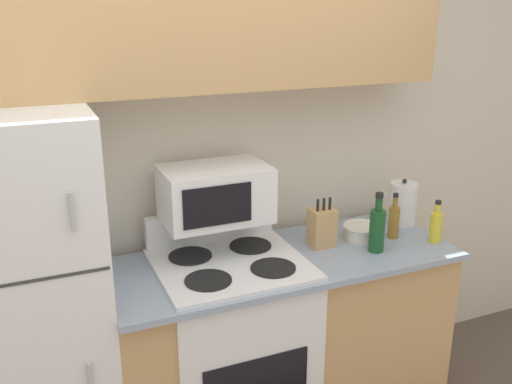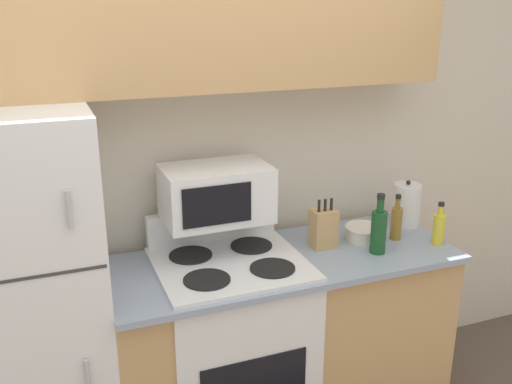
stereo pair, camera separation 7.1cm
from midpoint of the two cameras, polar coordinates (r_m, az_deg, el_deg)
The scene contains 12 objects.
wall_back at distance 2.87m, azimuth -5.72°, elevation 1.77°, with size 8.00×0.05×2.55m.
lower_cabinets at distance 2.99m, azimuth 3.26°, elevation -14.51°, with size 1.68×0.65×0.94m.
refrigerator at distance 2.61m, azimuth -21.50°, elevation -11.22°, with size 0.67×0.68×1.72m.
upper_cabinets at distance 2.58m, azimuth -5.17°, elevation 18.23°, with size 2.35×0.31×0.73m.
stove at distance 2.88m, azimuth -1.72°, elevation -15.31°, with size 0.68×0.63×1.12m.
microwave at distance 2.66m, azimuth -3.26°, elevation -0.13°, with size 0.49×0.32×0.26m.
knife_block at distance 2.84m, azimuth 7.46°, elevation -3.61°, with size 0.12×0.10×0.25m.
bowl at distance 2.97m, azimuth 11.38°, elevation -3.99°, with size 0.19×0.19×0.08m.
bottle_vinegar at distance 3.00m, azimuth 14.53°, elevation -2.90°, with size 0.06×0.06×0.24m.
bottle_cooking_spray at distance 3.01m, azimuth 18.47°, elevation -3.40°, with size 0.06×0.06×0.22m.
bottle_wine_green at distance 2.82m, azimuth 12.87°, elevation -3.71°, with size 0.08×0.08×0.30m.
kettle at distance 3.20m, azimuth 15.42°, elevation -1.25°, with size 0.15×0.15×0.26m.
Camera 2 is at (-0.69, -1.98, 2.10)m, focal length 40.00 mm.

